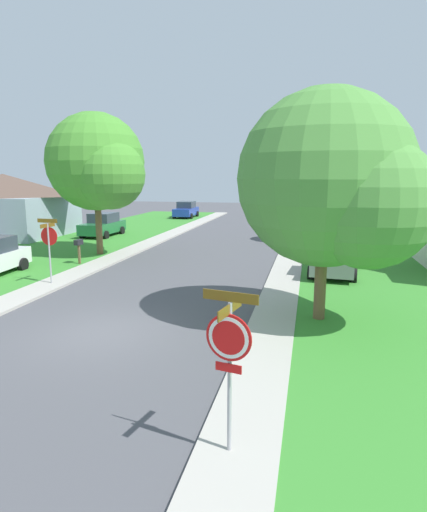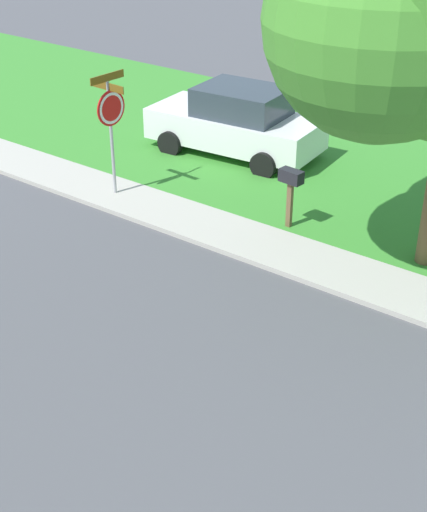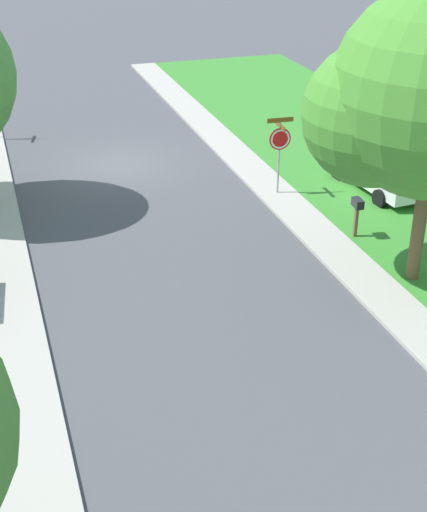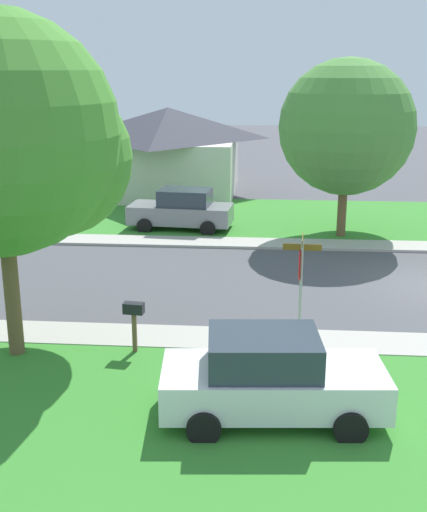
% 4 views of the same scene
% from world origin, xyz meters
% --- Properties ---
extents(ground_plane, '(120.00, 120.00, 0.00)m').
position_xyz_m(ground_plane, '(0.00, 0.00, 0.00)').
color(ground_plane, '#4C4C51').
extents(sidewalk_east, '(1.40, 56.00, 0.10)m').
position_xyz_m(sidewalk_east, '(4.70, 12.00, 0.05)').
color(sidewalk_east, '#ADA89E').
rests_on(sidewalk_east, ground).
extents(lawn_east, '(8.00, 56.00, 0.08)m').
position_xyz_m(lawn_east, '(9.40, 12.00, 0.04)').
color(lawn_east, '#38842D').
rests_on(lawn_east, ground).
extents(sidewalk_west, '(1.40, 56.00, 0.10)m').
position_xyz_m(sidewalk_west, '(-4.70, 12.00, 0.05)').
color(sidewalk_west, '#ADA89E').
rests_on(sidewalk_west, ground).
extents(lawn_west, '(8.00, 56.00, 0.08)m').
position_xyz_m(lawn_west, '(-9.40, 12.00, 0.04)').
color(lawn_west, '#38842D').
rests_on(lawn_west, ground).
extents(stop_sign_near_corner, '(0.90, 0.90, 2.77)m').
position_xyz_m(stop_sign_near_corner, '(4.56, -4.74, 1.88)').
color(stop_sign_near_corner, '#9E9EA3').
rests_on(stop_sign_near_corner, ground).
extents(stop_sign_far_corner, '(0.92, 0.92, 2.77)m').
position_xyz_m(stop_sign_far_corner, '(-4.71, 4.68, 1.89)').
color(stop_sign_far_corner, '#9E9EA3').
rests_on(stop_sign_far_corner, ground).
extents(car_green_kerbside_mid, '(2.05, 4.31, 1.76)m').
position_xyz_m(car_green_kerbside_mid, '(-9.26, 18.38, 0.87)').
color(car_green_kerbside_mid, '#1E6033').
rests_on(car_green_kerbside_mid, ground).
extents(car_grey_near_corner, '(2.34, 4.45, 1.76)m').
position_xyz_m(car_grey_near_corner, '(6.84, 9.06, 0.87)').
color(car_grey_near_corner, gray).
rests_on(car_grey_near_corner, ground).
extents(car_blue_far_down_street, '(2.11, 4.34, 1.76)m').
position_xyz_m(car_blue_far_down_street, '(-7.19, 33.33, 0.87)').
color(car_blue_far_down_street, '#1E389E').
rests_on(car_blue_far_down_street, ground).
extents(tree_across_right, '(5.66, 5.27, 7.05)m').
position_xyz_m(tree_across_right, '(6.40, 2.28, 4.24)').
color(tree_across_right, brown).
rests_on(tree_across_right, ground).
extents(tree_sidewalk_near, '(5.07, 4.71, 7.14)m').
position_xyz_m(tree_sidewalk_near, '(7.45, 32.91, 4.62)').
color(tree_sidewalk_near, brown).
rests_on(tree_sidewalk_near, ground).
extents(tree_sidewalk_far, '(3.94, 3.66, 5.84)m').
position_xyz_m(tree_sidewalk_far, '(6.82, 18.74, 3.88)').
color(tree_sidewalk_far, brown).
rests_on(tree_sidewalk_far, ground).
extents(tree_across_left, '(5.76, 5.36, 7.91)m').
position_xyz_m(tree_across_left, '(-5.64, 11.18, 5.05)').
color(tree_across_left, brown).
rests_on(tree_across_left, ground).
extents(house_left_setback, '(9.11, 7.93, 4.60)m').
position_xyz_m(house_left_setback, '(-16.43, 17.14, 2.38)').
color(house_left_setback, '#93A3B2').
rests_on(house_left_setback, ground).
extents(mailbox, '(0.29, 0.50, 1.31)m').
position_xyz_m(mailbox, '(-5.65, 8.59, 1.01)').
color(mailbox, brown).
rests_on(mailbox, ground).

